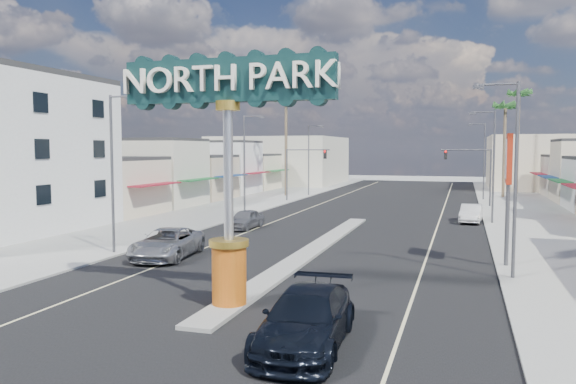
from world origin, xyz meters
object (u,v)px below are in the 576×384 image
Objects in this scene: bank_pylon_sign at (509,166)px; streetlight_l_far at (310,156)px; palm_right_far at (519,100)px; car_parked_left at (245,219)px; suv_left at (167,243)px; car_parked_right at (471,213)px; streetlight_r_mid at (492,161)px; suv_right at (306,319)px; traffic_signal_left at (302,164)px; palm_left_far at (286,105)px; palm_right_mid at (505,111)px; gateway_sign at (228,151)px; traffic_signal_right at (472,166)px; streetlight_l_mid at (246,159)px; streetlight_r_far at (483,157)px; streetlight_l_near at (114,165)px; streetlight_r_near at (512,170)px.

streetlight_l_far is at bearing 120.34° from bank_pylon_sign.
palm_right_far is 49.88m from bank_pylon_sign.
car_parked_left is (3.18, -30.24, -4.34)m from streetlight_l_far.
suv_left reaches higher than car_parked_right.
streetlight_r_mid is 27.01m from suv_left.
suv_right reaches higher than car_parked_right.
traffic_signal_left is 10.14m from palm_left_far.
palm_right_mid is at bearing 9.69° from streetlight_l_far.
suv_left is (-7.15, 7.96, -5.12)m from gateway_sign.
gateway_sign is 43.04m from traffic_signal_left.
car_parked_right is 0.68× the size of bank_pylon_sign.
streetlight_l_far is (-10.43, 50.02, -0.86)m from gateway_sign.
gateway_sign is 11.86m from suv_left.
traffic_signal_right is at bearing 94.62° from bank_pylon_sign.
streetlight_l_far is 1.00× the size of streetlight_r_mid.
traffic_signal_left is 26.01m from palm_right_mid.
palm_right_mid is (2.57, 26.00, 5.54)m from streetlight_r_mid.
palm_right_mid is (23.43, 26.00, 5.54)m from streetlight_l_mid.
streetlight_r_far is (20.87, 22.00, 0.00)m from streetlight_l_mid.
streetlight_l_mid is at bearing -82.69° from palm_left_far.
streetlight_l_mid is (-10.43, 28.02, -0.86)m from gateway_sign.
car_parked_right reaches higher than car_parked_left.
palm_right_mid is (26.00, 6.00, -0.90)m from palm_left_far.
suv_right reaches higher than car_parked_left.
streetlight_l_near is 1.52× the size of suv_right.
streetlight_l_far is (0.00, 22.00, 0.00)m from streetlight_l_mid.
traffic_signal_left is at bearing 103.28° from suv_right.
streetlight_r_near is at bearing -31.04° from car_parked_left.
palm_left_far is (-2.57, 40.00, 6.43)m from streetlight_l_near.
streetlight_r_near is at bearing -95.02° from palm_right_far.
streetlight_l_mid is 30.32m from streetlight_r_far.
traffic_signal_left is at bearing 102.33° from gateway_sign.
palm_right_far is at bearing 81.88° from streetlight_r_mid.
bank_pylon_sign is at bearing 61.93° from suv_right.
streetlight_l_near is 18.65m from suv_right.
traffic_signal_left is at bearing -157.80° from streetlight_r_far.
streetlight_r_near is (20.87, 0.00, 0.00)m from streetlight_l_near.
streetlight_r_mid is 0.64× the size of palm_right_far.
traffic_signal_left is 0.67× the size of streetlight_l_mid.
car_parked_left is (-17.68, 11.76, -4.34)m from streetlight_r_near.
streetlight_l_mid is (-1.25, -13.99, 0.79)m from traffic_signal_left.
traffic_signal_right is 27.88m from car_parked_left.
bank_pylon_sign reaches higher than car_parked_right.
suv_left is at bearing -131.23° from streetlight_r_mid.
palm_right_mid is (2.57, 46.00, 5.54)m from streetlight_r_near.
gateway_sign is 1.02× the size of streetlight_l_far.
traffic_signal_right is at bearing 60.01° from streetlight_l_near.
traffic_signal_left reaches higher than suv_right.
car_parked_left is (-20.25, -34.24, -9.87)m from palm_right_mid.
traffic_signal_right is 14.10m from palm_right_mid.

